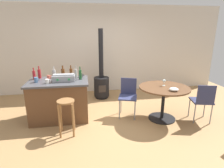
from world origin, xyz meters
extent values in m
plane|color=#A37A4C|center=(0.00, 0.00, 0.00)|extent=(8.80, 8.80, 0.00)
cube|color=beige|center=(0.00, 2.31, 1.35)|extent=(8.00, 0.10, 2.70)
cube|color=brown|center=(-1.05, 0.41, 0.42)|extent=(1.21, 0.77, 0.84)
cube|color=#424247|center=(-1.05, 0.41, 0.86)|extent=(1.27, 0.83, 0.04)
cylinder|color=olive|center=(-0.73, -0.18, 0.33)|extent=(0.04, 0.04, 0.66)
cylinder|color=olive|center=(-0.97, -0.18, 0.33)|extent=(0.04, 0.04, 0.66)
cylinder|color=olive|center=(-0.97, -0.42, 0.33)|extent=(0.04, 0.04, 0.66)
cylinder|color=olive|center=(-0.73, -0.42, 0.33)|extent=(0.04, 0.04, 0.66)
cylinder|color=olive|center=(-0.85, -0.30, 0.67)|extent=(0.32, 0.32, 0.03)
cylinder|color=black|center=(1.20, 0.01, 0.01)|extent=(0.59, 0.59, 0.02)
cylinder|color=black|center=(1.20, 0.01, 0.36)|extent=(0.07, 0.07, 0.72)
cylinder|color=brown|center=(1.20, 0.01, 0.74)|extent=(1.08, 1.08, 0.03)
cube|color=navy|center=(0.46, 0.25, 0.47)|extent=(0.50, 0.50, 0.03)
cube|color=navy|center=(0.52, 0.43, 0.67)|extent=(0.35, 0.13, 0.40)
cylinder|color=gray|center=(0.67, 0.36, 0.23)|extent=(0.02, 0.02, 0.46)
cylinder|color=gray|center=(0.35, 0.46, 0.23)|extent=(0.02, 0.02, 0.46)
cylinder|color=gray|center=(0.25, 0.14, 0.23)|extent=(0.02, 0.02, 0.46)
cylinder|color=gray|center=(0.57, 0.03, 0.23)|extent=(0.02, 0.02, 0.46)
cube|color=navy|center=(1.99, -0.18, 0.46)|extent=(0.48, 0.48, 0.03)
cube|color=navy|center=(1.94, -0.36, 0.66)|extent=(0.36, 0.11, 0.40)
cylinder|color=gray|center=(1.78, -0.30, 0.22)|extent=(0.02, 0.02, 0.44)
cylinder|color=gray|center=(2.11, -0.38, 0.22)|extent=(0.02, 0.02, 0.44)
cylinder|color=gray|center=(2.19, -0.05, 0.22)|extent=(0.02, 0.02, 0.44)
cylinder|color=gray|center=(1.86, 0.03, 0.22)|extent=(0.02, 0.02, 0.44)
cylinder|color=black|center=(0.00, 1.58, 0.03)|extent=(0.37, 0.37, 0.06)
cylinder|color=black|center=(0.00, 1.58, 0.34)|extent=(0.44, 0.44, 0.56)
cube|color=#2D2826|center=(0.00, 1.36, 0.34)|extent=(0.20, 0.02, 0.20)
cylinder|color=black|center=(0.00, 1.58, 1.30)|extent=(0.13, 0.13, 1.36)
cube|color=gray|center=(-0.92, 0.36, 0.94)|extent=(0.46, 0.24, 0.13)
cube|color=gray|center=(-0.92, 0.36, 1.02)|extent=(0.44, 0.14, 0.02)
cube|color=green|center=(-1.04, 0.24, 0.94)|extent=(0.04, 0.01, 0.04)
cube|color=green|center=(-0.81, 0.24, 0.94)|extent=(0.04, 0.01, 0.04)
cylinder|color=#194C23|center=(-0.58, 0.45, 0.98)|extent=(0.06, 0.06, 0.21)
cylinder|color=#194C23|center=(-0.58, 0.45, 1.13)|extent=(0.02, 0.02, 0.08)
cylinder|color=#B7B2AD|center=(-1.16, 0.69, 0.97)|extent=(0.08, 0.08, 0.19)
cylinder|color=#B7B2AD|center=(-1.16, 0.69, 1.10)|extent=(0.03, 0.03, 0.07)
cylinder|color=maroon|center=(-1.48, 0.69, 0.98)|extent=(0.07, 0.07, 0.20)
cylinder|color=maroon|center=(-1.48, 0.69, 1.12)|extent=(0.03, 0.03, 0.08)
cylinder|color=#B7B2AD|center=(-0.67, 0.58, 0.98)|extent=(0.06, 0.06, 0.20)
cylinder|color=#B7B2AD|center=(-0.67, 0.58, 1.12)|extent=(0.02, 0.02, 0.08)
cylinder|color=maroon|center=(-1.58, 0.59, 0.98)|extent=(0.06, 0.06, 0.19)
cylinder|color=maroon|center=(-1.58, 0.59, 1.11)|extent=(0.02, 0.02, 0.07)
cylinder|color=#603314|center=(-0.97, 0.67, 0.98)|extent=(0.08, 0.08, 0.20)
cylinder|color=#603314|center=(-0.97, 0.67, 1.12)|extent=(0.03, 0.03, 0.08)
cylinder|color=#603314|center=(-0.79, 0.70, 0.98)|extent=(0.07, 0.07, 0.20)
cylinder|color=#603314|center=(-0.79, 0.70, 1.12)|extent=(0.03, 0.03, 0.08)
cylinder|color=#4C7099|center=(-1.48, 0.34, 0.93)|extent=(0.07, 0.07, 0.11)
torus|color=#4C7099|center=(-1.44, 0.34, 0.94)|extent=(0.05, 0.01, 0.05)
cylinder|color=white|center=(-1.24, 0.23, 0.92)|extent=(0.08, 0.08, 0.09)
torus|color=white|center=(-1.19, 0.23, 0.93)|extent=(0.05, 0.01, 0.05)
cylinder|color=#DB6651|center=(-1.28, 0.62, 0.92)|extent=(0.08, 0.08, 0.08)
torus|color=#DB6651|center=(-1.23, 0.62, 0.92)|extent=(0.05, 0.01, 0.05)
cylinder|color=#383838|center=(-0.57, 0.65, 0.93)|extent=(0.09, 0.09, 0.09)
torus|color=#383838|center=(-0.51, 0.65, 0.93)|extent=(0.05, 0.01, 0.05)
cylinder|color=silver|center=(1.23, 0.11, 0.75)|extent=(0.06, 0.06, 0.00)
cylinder|color=silver|center=(1.23, 0.11, 0.80)|extent=(0.01, 0.01, 0.08)
ellipsoid|color=silver|center=(1.23, 0.11, 0.86)|extent=(0.07, 0.07, 0.06)
ellipsoid|color=white|center=(1.27, -0.28, 0.79)|extent=(0.18, 0.18, 0.07)
camera|label=1|loc=(-0.50, -3.49, 1.90)|focal=29.03mm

